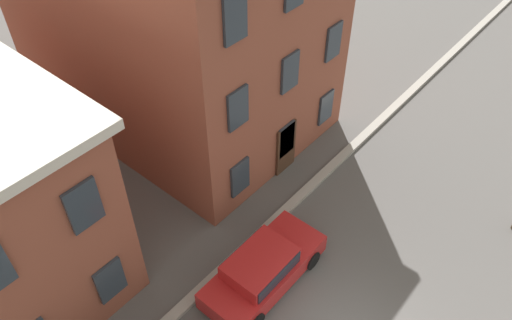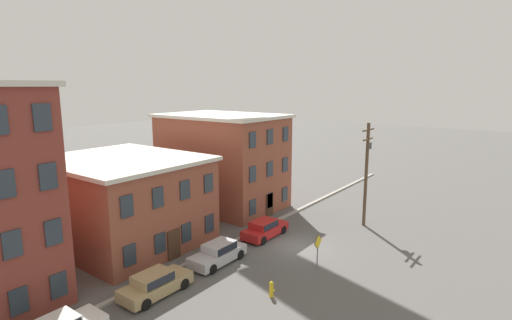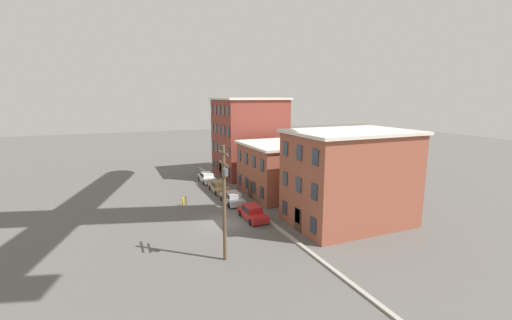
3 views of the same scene
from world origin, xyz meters
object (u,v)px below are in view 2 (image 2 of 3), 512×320
(car_red, at_px, (264,228))
(utility_pole, at_px, (367,169))
(car_tan, at_px, (155,283))
(caution_sign, at_px, (318,246))
(car_silver, at_px, (218,252))
(fire_hydrant, at_px, (271,289))

(car_red, relative_size, utility_pole, 0.48)
(car_red, xyz_separation_m, utility_pole, (7.58, -5.50, 4.38))
(car_tan, relative_size, caution_sign, 1.72)
(car_tan, height_order, caution_sign, caution_sign)
(car_tan, distance_m, caution_sign, 10.63)
(car_silver, distance_m, car_red, 5.88)
(caution_sign, bearing_deg, car_red, 65.80)
(utility_pole, xyz_separation_m, fire_hydrant, (-15.06, -0.29, -4.65))
(utility_pole, relative_size, fire_hydrant, 9.51)
(car_tan, bearing_deg, fire_hydrant, -55.15)
(car_tan, distance_m, car_red, 11.42)
(car_silver, bearing_deg, car_tan, 179.49)
(car_tan, xyz_separation_m, caution_sign, (8.56, -6.24, 0.97))
(car_tan, xyz_separation_m, utility_pole, (19.00, -5.37, 4.38))
(utility_pole, bearing_deg, caution_sign, -175.25)
(car_tan, bearing_deg, caution_sign, -36.08)
(car_red, bearing_deg, fire_hydrant, -142.26)
(car_red, distance_m, fire_hydrant, 9.46)
(caution_sign, bearing_deg, car_silver, 115.97)
(car_silver, bearing_deg, caution_sign, -64.03)
(car_silver, bearing_deg, utility_pole, -21.57)
(car_tan, height_order, utility_pole, utility_pole)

